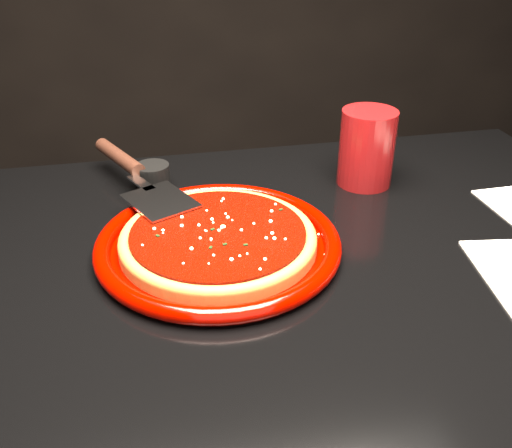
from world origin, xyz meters
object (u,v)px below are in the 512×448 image
(table, at_px, (265,447))
(plate, at_px, (218,243))
(pizza_server, at_px, (139,174))
(ramekin, at_px, (153,177))
(cup, at_px, (367,148))

(table, relative_size, plate, 3.50)
(pizza_server, bearing_deg, ramekin, 29.71)
(plate, bearing_deg, ramekin, 109.82)
(pizza_server, distance_m, cup, 0.38)
(table, xyz_separation_m, ramekin, (-0.14, 0.26, 0.40))
(cup, bearing_deg, plate, -149.17)
(pizza_server, xyz_separation_m, ramekin, (0.02, 0.03, -0.02))
(table, relative_size, ramekin, 20.98)
(plate, relative_size, pizza_server, 0.97)
(table, bearing_deg, ramekin, 117.79)
(pizza_server, xyz_separation_m, cup, (0.38, -0.02, 0.02))
(table, height_order, ramekin, ramekin)
(plate, xyz_separation_m, cup, (0.28, 0.17, 0.05))
(table, distance_m, ramekin, 0.49)
(pizza_server, relative_size, ramekin, 6.21)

